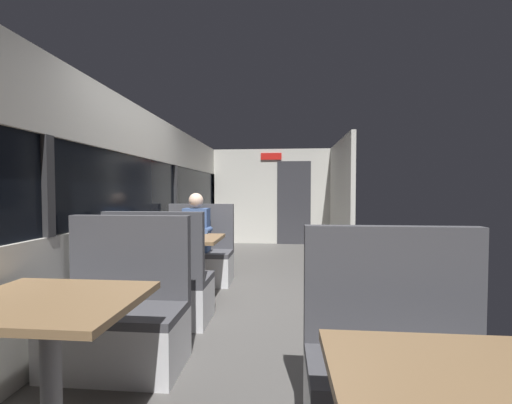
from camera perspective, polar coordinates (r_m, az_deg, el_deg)
The scene contains 11 objects.
ground_plane at distance 3.86m, azimuth 0.15°, elevation -17.71°, with size 3.30×9.20×0.02m, color #514F4C.
carriage_window_panel_left at distance 4.02m, azimuth -20.91°, elevation -0.74°, with size 0.09×8.48×2.30m.
carriage_end_bulkhead at distance 7.82m, azimuth 3.15°, elevation 0.90°, with size 2.90×0.11×2.30m.
carriage_aisle_panel_right at distance 6.72m, azimuth 14.77°, elevation 0.75°, with size 0.08×2.40×2.30m, color beige.
dining_table_near_window at distance 2.05m, azimuth -32.82°, elevation -16.90°, with size 0.90×0.70×0.74m.
bench_near_window_facing_entry at distance 2.71m, azimuth -23.05°, elevation -19.01°, with size 0.95×0.50×1.10m.
dining_table_mid_window at distance 3.95m, azimuth -12.89°, elevation -7.53°, with size 0.90×0.70×0.74m.
bench_mid_window_facing_end at distance 3.38m, azimuth -16.60°, elevation -14.63°, with size 0.95×0.50×1.10m.
bench_mid_window_facing_entry at distance 4.67m, azimuth -10.19°, elevation -9.92°, with size 0.95×0.50×1.10m.
bench_front_aisle_facing_entry at distance 1.98m, azimuth 24.48°, elevation -27.28°, with size 0.95×0.50×1.10m.
seated_passenger at distance 4.56m, azimuth -10.45°, elevation -7.53°, with size 0.47×0.55×1.26m.
Camera 1 is at (0.30, -3.62, 1.29)m, focal length 22.49 mm.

